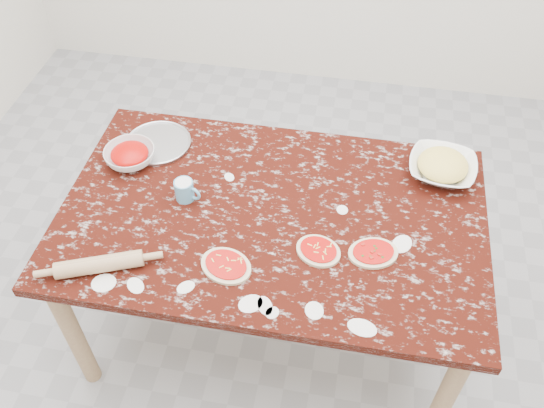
{
  "coord_description": "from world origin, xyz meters",
  "views": [
    {
      "loc": [
        0.26,
        -1.43,
        2.37
      ],
      "look_at": [
        0.0,
        0.0,
        0.8
      ],
      "focal_mm": 38.13,
      "sensor_mm": 36.0,
      "label": 1
    }
  ],
  "objects_px": {
    "cheese_bowl": "(442,168)",
    "rolling_pin": "(99,264)",
    "worktable": "(272,227)",
    "pizza_tray": "(158,143)",
    "sauce_bowl": "(130,156)",
    "flour_mug": "(185,190)"
  },
  "relations": [
    {
      "from": "worktable",
      "to": "cheese_bowl",
      "type": "bearing_deg",
      "value": 27.73
    },
    {
      "from": "pizza_tray",
      "to": "sauce_bowl",
      "type": "relative_size",
      "value": 1.33
    },
    {
      "from": "worktable",
      "to": "cheese_bowl",
      "type": "xyz_separation_m",
      "value": [
        0.63,
        0.33,
        0.12
      ]
    },
    {
      "from": "sauce_bowl",
      "to": "cheese_bowl",
      "type": "xyz_separation_m",
      "value": [
        1.25,
        0.16,
        0.0
      ]
    },
    {
      "from": "pizza_tray",
      "to": "sauce_bowl",
      "type": "xyz_separation_m",
      "value": [
        -0.07,
        -0.12,
        0.03
      ]
    },
    {
      "from": "pizza_tray",
      "to": "cheese_bowl",
      "type": "height_order",
      "value": "cheese_bowl"
    },
    {
      "from": "flour_mug",
      "to": "rolling_pin",
      "type": "height_order",
      "value": "flour_mug"
    },
    {
      "from": "pizza_tray",
      "to": "sauce_bowl",
      "type": "height_order",
      "value": "sauce_bowl"
    },
    {
      "from": "worktable",
      "to": "sauce_bowl",
      "type": "height_order",
      "value": "sauce_bowl"
    },
    {
      "from": "flour_mug",
      "to": "rolling_pin",
      "type": "bearing_deg",
      "value": -116.94
    },
    {
      "from": "worktable",
      "to": "pizza_tray",
      "type": "bearing_deg",
      "value": 151.37
    },
    {
      "from": "rolling_pin",
      "to": "pizza_tray",
      "type": "bearing_deg",
      "value": 90.93
    },
    {
      "from": "flour_mug",
      "to": "cheese_bowl",
      "type": "bearing_deg",
      "value": 17.95
    },
    {
      "from": "pizza_tray",
      "to": "rolling_pin",
      "type": "height_order",
      "value": "rolling_pin"
    },
    {
      "from": "cheese_bowl",
      "to": "rolling_pin",
      "type": "xyz_separation_m",
      "value": [
        -1.16,
        -0.7,
        -0.0
      ]
    },
    {
      "from": "cheese_bowl",
      "to": "worktable",
      "type": "bearing_deg",
      "value": -152.27
    },
    {
      "from": "rolling_pin",
      "to": "cheese_bowl",
      "type": "bearing_deg",
      "value": 30.92
    },
    {
      "from": "sauce_bowl",
      "to": "flour_mug",
      "type": "xyz_separation_m",
      "value": [
        0.28,
        -0.16,
        0.01
      ]
    },
    {
      "from": "worktable",
      "to": "flour_mug",
      "type": "xyz_separation_m",
      "value": [
        -0.34,
        0.02,
        0.13
      ]
    },
    {
      "from": "sauce_bowl",
      "to": "worktable",
      "type": "bearing_deg",
      "value": -15.69
    },
    {
      "from": "cheese_bowl",
      "to": "pizza_tray",
      "type": "bearing_deg",
      "value": -178.43
    },
    {
      "from": "sauce_bowl",
      "to": "rolling_pin",
      "type": "xyz_separation_m",
      "value": [
        0.08,
        -0.54,
        -0.0
      ]
    }
  ]
}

